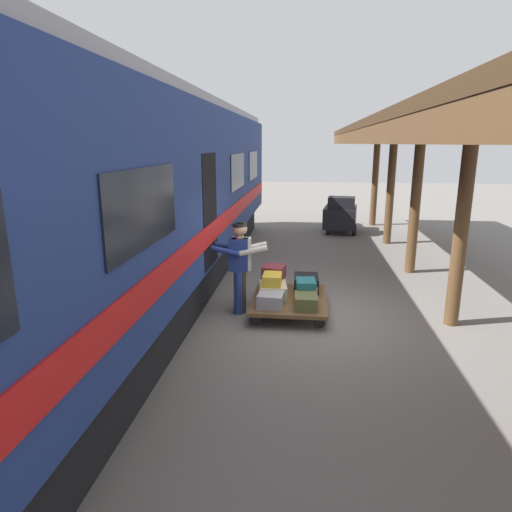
{
  "coord_description": "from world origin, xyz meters",
  "views": [
    {
      "loc": [
        0.27,
        7.71,
        3.11
      ],
      "look_at": [
        1.14,
        0.02,
        1.15
      ],
      "focal_mm": 31.25,
      "sensor_mm": 36.0,
      "label": 1
    }
  ],
  "objects_px": {
    "luggage_cart": "(289,300)",
    "suitcase_brown_leather": "(275,283)",
    "train_car": "(129,203)",
    "suitcase_black_hardshell": "(306,283)",
    "suitcase_gray_aluminum": "(271,300)",
    "suitcase_orange_carryall": "(306,294)",
    "porter_by_door": "(243,264)",
    "suitcase_cream_canvas": "(273,291)",
    "porter_in_overalls": "(238,265)",
    "suitcase_burgundy_valise": "(274,272)",
    "baggage_tug": "(340,215)",
    "suitcase_olive_duffel": "(306,301)",
    "suitcase_teal_softside": "(306,285)",
    "suitcase_yellow_case": "(272,279)"
  },
  "relations": [
    {
      "from": "suitcase_orange_carryall",
      "to": "baggage_tug",
      "type": "height_order",
      "value": "baggage_tug"
    },
    {
      "from": "suitcase_orange_carryall",
      "to": "porter_by_door",
      "type": "xyz_separation_m",
      "value": [
        1.19,
        0.06,
        0.57
      ]
    },
    {
      "from": "suitcase_olive_duffel",
      "to": "suitcase_black_hardshell",
      "type": "relative_size",
      "value": 0.86
    },
    {
      "from": "porter_in_overalls",
      "to": "suitcase_black_hardshell",
      "type": "bearing_deg",
      "value": -154.8
    },
    {
      "from": "suitcase_yellow_case",
      "to": "suitcase_black_hardshell",
      "type": "bearing_deg",
      "value": -141.4
    },
    {
      "from": "suitcase_olive_duffel",
      "to": "porter_in_overalls",
      "type": "relative_size",
      "value": 0.31
    },
    {
      "from": "suitcase_olive_duffel",
      "to": "suitcase_gray_aluminum",
      "type": "height_order",
      "value": "suitcase_gray_aluminum"
    },
    {
      "from": "suitcase_gray_aluminum",
      "to": "suitcase_cream_canvas",
      "type": "bearing_deg",
      "value": -90.0
    },
    {
      "from": "suitcase_olive_duffel",
      "to": "suitcase_teal_softside",
      "type": "height_order",
      "value": "suitcase_teal_softside"
    },
    {
      "from": "suitcase_orange_carryall",
      "to": "porter_in_overalls",
      "type": "height_order",
      "value": "porter_in_overalls"
    },
    {
      "from": "luggage_cart",
      "to": "suitcase_yellow_case",
      "type": "bearing_deg",
      "value": 3.28
    },
    {
      "from": "luggage_cart",
      "to": "baggage_tug",
      "type": "distance_m",
      "value": 8.22
    },
    {
      "from": "suitcase_burgundy_valise",
      "to": "baggage_tug",
      "type": "xyz_separation_m",
      "value": [
        -1.83,
        -7.62,
        -0.02
      ]
    },
    {
      "from": "suitcase_yellow_case",
      "to": "porter_by_door",
      "type": "height_order",
      "value": "porter_by_door"
    },
    {
      "from": "baggage_tug",
      "to": "suitcase_brown_leather",
      "type": "bearing_deg",
      "value": 76.57
    },
    {
      "from": "luggage_cart",
      "to": "suitcase_orange_carryall",
      "type": "xyz_separation_m",
      "value": [
        -0.31,
        0.0,
        0.12
      ]
    },
    {
      "from": "train_car",
      "to": "luggage_cart",
      "type": "distance_m",
      "value": 3.45
    },
    {
      "from": "train_car",
      "to": "suitcase_gray_aluminum",
      "type": "xyz_separation_m",
      "value": [
        -2.61,
        0.21,
        -1.66
      ]
    },
    {
      "from": "suitcase_gray_aluminum",
      "to": "suitcase_brown_leather",
      "type": "distance_m",
      "value": 0.98
    },
    {
      "from": "suitcase_olive_duffel",
      "to": "porter_in_overalls",
      "type": "height_order",
      "value": "porter_in_overalls"
    },
    {
      "from": "train_car",
      "to": "baggage_tug",
      "type": "bearing_deg",
      "value": -117.86
    },
    {
      "from": "suitcase_orange_carryall",
      "to": "suitcase_cream_canvas",
      "type": "bearing_deg",
      "value": 0.0
    },
    {
      "from": "luggage_cart",
      "to": "suitcase_gray_aluminum",
      "type": "bearing_deg",
      "value": 57.46
    },
    {
      "from": "suitcase_olive_duffel",
      "to": "baggage_tug",
      "type": "xyz_separation_m",
      "value": [
        -1.19,
        -8.57,
        0.23
      ]
    },
    {
      "from": "suitcase_brown_leather",
      "to": "porter_by_door",
      "type": "xyz_separation_m",
      "value": [
        0.57,
        0.55,
        0.53
      ]
    },
    {
      "from": "suitcase_black_hardshell",
      "to": "suitcase_burgundy_valise",
      "type": "bearing_deg",
      "value": 3.48
    },
    {
      "from": "porter_by_door",
      "to": "baggage_tug",
      "type": "bearing_deg",
      "value": -106.3
    },
    {
      "from": "suitcase_orange_carryall",
      "to": "suitcase_cream_canvas",
      "type": "height_order",
      "value": "suitcase_cream_canvas"
    },
    {
      "from": "suitcase_black_hardshell",
      "to": "baggage_tug",
      "type": "height_order",
      "value": "baggage_tug"
    },
    {
      "from": "train_car",
      "to": "luggage_cart",
      "type": "height_order",
      "value": "train_car"
    },
    {
      "from": "train_car",
      "to": "suitcase_black_hardshell",
      "type": "distance_m",
      "value": 3.7
    },
    {
      "from": "suitcase_cream_canvas",
      "to": "suitcase_burgundy_valise",
      "type": "relative_size",
      "value": 1.37
    },
    {
      "from": "suitcase_teal_softside",
      "to": "baggage_tug",
      "type": "distance_m",
      "value": 8.18
    },
    {
      "from": "suitcase_olive_duffel",
      "to": "suitcase_orange_carryall",
      "type": "height_order",
      "value": "suitcase_olive_duffel"
    },
    {
      "from": "suitcase_orange_carryall",
      "to": "baggage_tug",
      "type": "relative_size",
      "value": 0.28
    },
    {
      "from": "suitcase_gray_aluminum",
      "to": "porter_by_door",
      "type": "relative_size",
      "value": 0.28
    },
    {
      "from": "suitcase_burgundy_valise",
      "to": "porter_in_overalls",
      "type": "distance_m",
      "value": 0.89
    },
    {
      "from": "luggage_cart",
      "to": "porter_by_door",
      "type": "xyz_separation_m",
      "value": [
        0.88,
        0.06,
        0.69
      ]
    },
    {
      "from": "porter_by_door",
      "to": "train_car",
      "type": "bearing_deg",
      "value": 6.34
    },
    {
      "from": "train_car",
      "to": "suitcase_black_hardshell",
      "type": "bearing_deg",
      "value": -166.57
    },
    {
      "from": "train_car",
      "to": "suitcase_olive_duffel",
      "type": "xyz_separation_m",
      "value": [
        -3.23,
        0.21,
        -1.67
      ]
    },
    {
      "from": "suitcase_black_hardshell",
      "to": "porter_in_overalls",
      "type": "xyz_separation_m",
      "value": [
        1.28,
        0.6,
        0.5
      ]
    },
    {
      "from": "suitcase_teal_softside",
      "to": "porter_by_door",
      "type": "bearing_deg",
      "value": 2.06
    },
    {
      "from": "suitcase_olive_duffel",
      "to": "suitcase_black_hardshell",
      "type": "bearing_deg",
      "value": -90.0
    },
    {
      "from": "suitcase_yellow_case",
      "to": "porter_in_overalls",
      "type": "xyz_separation_m",
      "value": [
        0.64,
        0.09,
        0.29
      ]
    },
    {
      "from": "suitcase_gray_aluminum",
      "to": "suitcase_orange_carryall",
      "type": "bearing_deg",
      "value": -141.92
    },
    {
      "from": "suitcase_orange_carryall",
      "to": "porter_by_door",
      "type": "distance_m",
      "value": 1.32
    },
    {
      "from": "luggage_cart",
      "to": "suitcase_brown_leather",
      "type": "xyz_separation_m",
      "value": [
        0.31,
        -0.49,
        0.16
      ]
    },
    {
      "from": "suitcase_orange_carryall",
      "to": "suitcase_teal_softside",
      "type": "distance_m",
      "value": 0.18
    },
    {
      "from": "suitcase_yellow_case",
      "to": "suitcase_burgundy_valise",
      "type": "relative_size",
      "value": 1.09
    }
  ]
}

